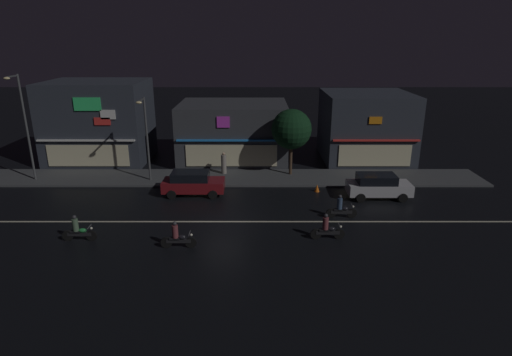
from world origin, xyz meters
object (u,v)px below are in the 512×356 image
Objects in this scene: streetlamp_west at (23,121)px; motorcycle_lead at (340,208)px; parked_car_trailing at (377,186)px; motorcycle_following at (77,230)px; pedestrian_on_sidewalk at (223,164)px; motorcycle_opposite_lane at (177,237)px; streetlamp_mid at (145,132)px; motorcycle_trailing_far at (326,229)px; traffic_cone at (316,188)px; parked_car_near_kerb at (192,183)px.

streetlamp_west reaches higher than motorcycle_lead.
streetlamp_west is 25.99m from parked_car_trailing.
parked_car_trailing is 19.27m from motorcycle_following.
streetlamp_west is 12.98m from motorcycle_following.
motorcycle_opposite_lane is (-1.56, -12.32, -0.31)m from pedestrian_on_sidewalk.
parked_car_trailing is at bearing 46.01° from motorcycle_lead.
streetlamp_mid is 15.69m from motorcycle_trailing_far.
motorcycle_trailing_far is (6.48, -11.32, -0.31)m from pedestrian_on_sidewalk.
streetlamp_mid reaches higher than pedestrian_on_sidewalk.
motorcycle_opposite_lane is 1.00× the size of motorcycle_trailing_far.
pedestrian_on_sidewalk is at bearing -92.85° from motorcycle_opposite_lane.
traffic_cone is (-0.81, 4.64, -0.36)m from motorcycle_lead.
motorcycle_opposite_lane is at bearing 14.66° from motorcycle_trailing_far.
motorcycle_following is (-7.12, -11.52, -0.31)m from pedestrian_on_sidewalk.
traffic_cone is (-4.03, 1.17, -0.59)m from parked_car_trailing.
streetlamp_mid is 15.27m from motorcycle_lead.
streetlamp_mid is 6.55m from pedestrian_on_sidewalk.
motorcycle_opposite_lane is (-9.35, -3.88, 0.00)m from motorcycle_lead.
parked_car_near_kerb is at bearing -130.53° from pedestrian_on_sidewalk.
traffic_cone is (21.45, -2.16, -4.49)m from streetlamp_west.
parked_car_trailing is at bearing -117.98° from motorcycle_trailing_far.
motorcycle_lead and motorcycle_trailing_far have the same top height.
parked_car_near_kerb is 8.88m from motorcycle_following.
parked_car_trailing reaches higher than motorcycle_trailing_far.
parked_car_trailing is (16.56, -3.19, -3.04)m from streetlamp_mid.
motorcycle_trailing_far is (-1.31, -2.87, 0.00)m from motorcycle_lead.
streetlamp_west reaches higher than pedestrian_on_sidewalk.
motorcycle_trailing_far is at bearing -38.35° from streetlamp_mid.
motorcycle_opposite_lane is (5.56, -0.81, 0.00)m from motorcycle_following.
streetlamp_mid is 11.73m from motorcycle_opposite_lane.
streetlamp_mid is at bearing -10.89° from parked_car_trailing.
streetlamp_west reaches higher than streetlamp_mid.
parked_car_trailing is (12.86, -0.62, 0.00)m from parked_car_near_kerb.
motorcycle_following is 16.07m from traffic_cone.
motorcycle_trailing_far is 7.53m from traffic_cone.
parked_car_near_kerb is 2.26× the size of motorcycle_following.
streetlamp_mid is at bearing -0.93° from streetlamp_west.
parked_car_trailing reaches higher than motorcycle_following.
streetlamp_mid is 3.60× the size of pedestrian_on_sidewalk.
streetlamp_west reaches higher than motorcycle_opposite_lane.
parked_car_near_kerb is (-1.86, -4.36, -0.07)m from pedestrian_on_sidewalk.
streetlamp_mid is 13.20m from traffic_cone.
pedestrian_on_sidewalk is 0.41× the size of parked_car_near_kerb.
motorcycle_following and motorcycle_opposite_lane have the same top height.
parked_car_trailing is at bearing -153.01° from motorcycle_following.
motorcycle_following is 5.61m from motorcycle_opposite_lane.
parked_car_near_kerb reaches higher than motorcycle_opposite_lane.
traffic_cone is at bearing -144.16° from motorcycle_following.
streetlamp_west is at bearing -46.13° from motorcycle_following.
parked_car_near_kerb reaches higher than motorcycle_lead.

